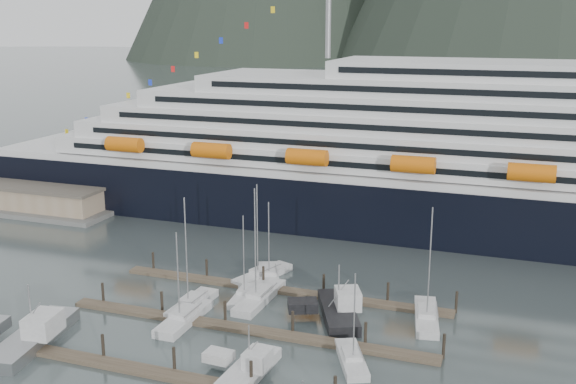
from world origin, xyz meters
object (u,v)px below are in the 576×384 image
sailboat_b (247,295)px  sailboat_e (263,275)px  sailboat_f (269,276)px  warehouse (21,193)px  sailboat_d (260,298)px  sailboat_h (352,360)px  cruise_ship (549,170)px  sailboat_c (184,319)px  trawler_b (248,368)px  trawler_e (337,310)px  sailboat_a (192,304)px  trawler_a (32,336)px  sailboat_g (426,317)px

sailboat_b → sailboat_e: sailboat_e is taller
sailboat_f → warehouse: bearing=47.4°
sailboat_d → sailboat_e: sailboat_d is taller
sailboat_d → warehouse: bearing=67.0°
warehouse → sailboat_h: sailboat_h is taller
sailboat_d → sailboat_h: size_ratio=1.45×
cruise_ship → sailboat_c: bearing=-129.5°
trawler_b → trawler_e: (5.06, 17.24, 0.13)m
sailboat_a → sailboat_h: 24.84m
sailboat_f → trawler_b: sailboat_f is taller
sailboat_e → trawler_a: sailboat_e is taller
cruise_ship → warehouse: (-102.03, -12.94, -9.79)m
sailboat_f → sailboat_c: bearing=141.2°
sailboat_c → sailboat_g: bearing=-69.3°
sailboat_b → sailboat_h: size_ratio=1.09×
warehouse → trawler_e: (76.77, -31.39, -1.27)m
sailboat_f → trawler_a: (-18.87, -28.55, 0.58)m
sailboat_h → trawler_b: 11.61m
sailboat_d → sailboat_h: 20.41m
sailboat_f → trawler_a: 34.23m
warehouse → sailboat_e: bearing=-19.3°
warehouse → trawler_e: bearing=-22.2°
cruise_ship → sailboat_d: bearing=-130.5°
trawler_b → trawler_e: trawler_e is taller
trawler_a → sailboat_f: bearing=-42.2°
sailboat_d → sailboat_g: sailboat_d is taller
sailboat_a → sailboat_c: bearing=-162.9°
sailboat_c → trawler_a: bearing=128.5°
cruise_ship → sailboat_b: cruise_ship is taller
sailboat_e → sailboat_g: size_ratio=0.95×
sailboat_g → trawler_a: bearing=107.0°
trawler_e → trawler_a: bearing=97.2°
sailboat_a → sailboat_d: size_ratio=0.96×
sailboat_f → trawler_e: bearing=-149.2°
sailboat_a → sailboat_g: size_ratio=1.01×
trawler_a → sailboat_e: bearing=-40.8°
sailboat_b → sailboat_e: bearing=-0.7°
sailboat_b → sailboat_g: bearing=-92.9°
cruise_ship → sailboat_g: bearing=-109.1°
cruise_ship → sailboat_g: cruise_ship is taller
cruise_ship → trawler_b: cruise_ship is taller
sailboat_b → sailboat_c: 10.82m
sailboat_g → trawler_b: 25.70m
sailboat_d → sailboat_a: bearing=125.5°
sailboat_e → sailboat_a: bearing=179.7°
trawler_e → sailboat_f: bearing=30.5°
cruise_ship → sailboat_e: (-39.31, -34.95, -11.60)m
sailboat_g → trawler_e: size_ratio=1.25×
sailboat_d → trawler_e: sailboat_d is taller
sailboat_e → trawler_b: size_ratio=1.49×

